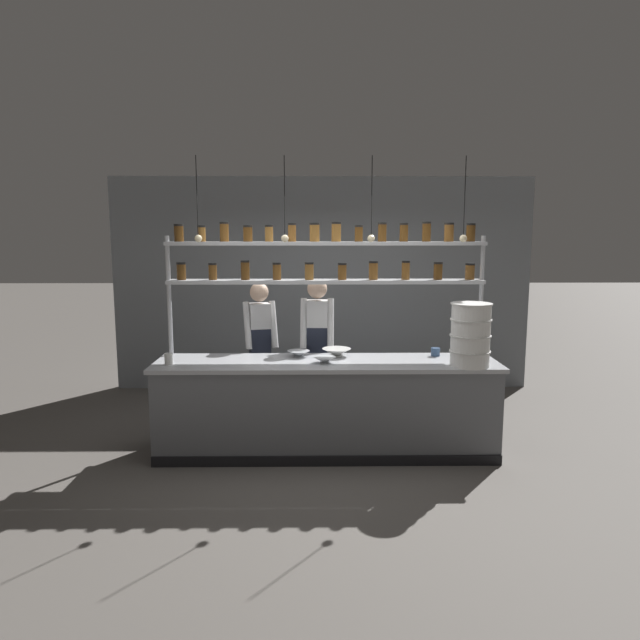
# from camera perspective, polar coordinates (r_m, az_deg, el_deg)

# --- Properties ---
(ground_plane) EXTENTS (40.00, 40.00, 0.00)m
(ground_plane) POSITION_cam_1_polar(r_m,az_deg,el_deg) (5.82, 0.63, -12.99)
(ground_plane) COLOR #5B5651
(back_wall) EXTENTS (5.73, 0.12, 2.91)m
(back_wall) POSITION_cam_1_polar(r_m,az_deg,el_deg) (7.90, 0.22, 3.59)
(back_wall) COLOR gray
(back_wall) RESTS_ON ground_plane
(prep_counter) EXTENTS (3.33, 0.76, 0.92)m
(prep_counter) POSITION_cam_1_polar(r_m,az_deg,el_deg) (5.67, 0.63, -8.67)
(prep_counter) COLOR slate
(prep_counter) RESTS_ON ground_plane
(spice_shelf_unit) EXTENTS (3.21, 0.28, 2.26)m
(spice_shelf_unit) POSITION_cam_1_polar(r_m,az_deg,el_deg) (5.76, 0.65, 5.59)
(spice_shelf_unit) COLOR #B7BABF
(spice_shelf_unit) RESTS_ON ground_plane
(chef_left) EXTENTS (0.41, 0.34, 1.62)m
(chef_left) POSITION_cam_1_polar(r_m,az_deg,el_deg) (6.33, -6.02, -2.53)
(chef_left) COLOR black
(chef_left) RESTS_ON ground_plane
(chef_center) EXTENTS (0.37, 0.30, 1.67)m
(chef_center) POSITION_cam_1_polar(r_m,az_deg,el_deg) (6.16, -0.28, -2.43)
(chef_center) COLOR black
(chef_center) RESTS_ON ground_plane
(container_stack) EXTENTS (0.38, 0.38, 0.59)m
(container_stack) POSITION_cam_1_polar(r_m,az_deg,el_deg) (5.47, 14.82, -1.43)
(container_stack) COLOR white
(container_stack) RESTS_ON prep_counter
(prep_bowl_near_left) EXTENTS (0.21, 0.21, 0.06)m
(prep_bowl_near_left) POSITION_cam_1_polar(r_m,az_deg,el_deg) (5.46, 0.48, -4.04)
(prep_bowl_near_left) COLOR silver
(prep_bowl_near_left) RESTS_ON prep_counter
(prep_bowl_center_front) EXTENTS (0.29, 0.29, 0.08)m
(prep_bowl_center_front) POSITION_cam_1_polar(r_m,az_deg,el_deg) (5.76, 1.67, -3.27)
(prep_bowl_center_front) COLOR silver
(prep_bowl_center_front) RESTS_ON prep_counter
(prep_bowl_center_back) EXTENTS (0.23, 0.23, 0.06)m
(prep_bowl_center_back) POSITION_cam_1_polar(r_m,az_deg,el_deg) (5.74, -2.16, -3.40)
(prep_bowl_center_back) COLOR #B2B7BC
(prep_bowl_center_back) RESTS_ON prep_counter
(serving_cup_front) EXTENTS (0.09, 0.09, 0.08)m
(serving_cup_front) POSITION_cam_1_polar(r_m,az_deg,el_deg) (5.89, 11.47, -3.15)
(serving_cup_front) COLOR #334C70
(serving_cup_front) RESTS_ON prep_counter
(serving_cup_by_board) EXTENTS (0.08, 0.08, 0.11)m
(serving_cup_by_board) POSITION_cam_1_polar(r_m,az_deg,el_deg) (5.58, -14.91, -3.78)
(serving_cup_by_board) COLOR silver
(serving_cup_by_board) RESTS_ON prep_counter
(pendant_light_row) EXTENTS (2.57, 0.07, 0.80)m
(pendant_light_row) POSITION_cam_1_polar(r_m,az_deg,el_deg) (5.42, 0.97, 8.66)
(pendant_light_row) COLOR black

